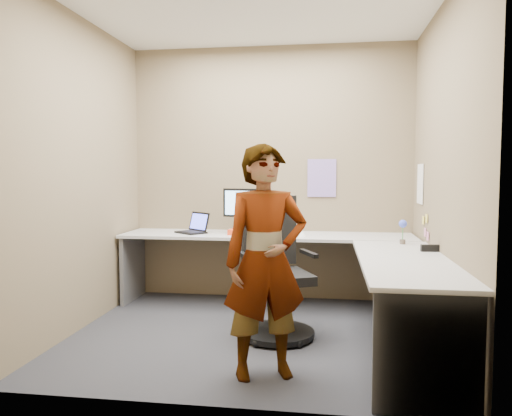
% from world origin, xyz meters
% --- Properties ---
extents(ground, '(3.00, 3.00, 0.00)m').
position_xyz_m(ground, '(0.00, 0.00, 0.00)').
color(ground, '#232328').
rests_on(ground, ground).
extents(wall_back, '(3.00, 0.00, 3.00)m').
position_xyz_m(wall_back, '(0.00, 1.30, 1.35)').
color(wall_back, brown).
rests_on(wall_back, ground).
extents(wall_right, '(0.00, 2.70, 2.70)m').
position_xyz_m(wall_right, '(1.50, 0.00, 1.35)').
color(wall_right, brown).
rests_on(wall_right, ground).
extents(wall_left, '(0.00, 2.70, 2.70)m').
position_xyz_m(wall_left, '(-1.50, 0.00, 1.35)').
color(wall_left, brown).
rests_on(wall_left, ground).
extents(ceiling, '(3.00, 3.00, 0.00)m').
position_xyz_m(ceiling, '(0.00, 0.00, 2.70)').
color(ceiling, white).
rests_on(ceiling, wall_back).
extents(desk, '(2.98, 2.58, 0.73)m').
position_xyz_m(desk, '(0.44, 0.39, 0.59)').
color(desk, silver).
rests_on(desk, ground).
extents(paper_ream, '(0.30, 0.25, 0.05)m').
position_xyz_m(paper_ream, '(-0.23, 0.90, 0.76)').
color(paper_ream, red).
rests_on(paper_ream, desk).
extents(monitor, '(0.43, 0.16, 0.41)m').
position_xyz_m(monitor, '(-0.23, 0.92, 1.03)').
color(monitor, black).
rests_on(monitor, paper_ream).
extents(laptop, '(0.38, 0.38, 0.21)m').
position_xyz_m(laptop, '(-0.76, 0.98, 0.78)').
color(laptop, black).
rests_on(laptop, desk).
extents(trackball_mouse, '(0.12, 0.08, 0.07)m').
position_xyz_m(trackball_mouse, '(-0.34, 1.01, 0.76)').
color(trackball_mouse, '#B7B7BC').
rests_on(trackball_mouse, desk).
extents(origami, '(0.10, 0.10, 0.06)m').
position_xyz_m(origami, '(0.36, 0.87, 0.76)').
color(origami, white).
rests_on(origami, desk).
extents(stapler, '(0.15, 0.06, 0.05)m').
position_xyz_m(stapler, '(1.43, 0.06, 0.76)').
color(stapler, black).
rests_on(stapler, desk).
extents(flower, '(0.07, 0.07, 0.22)m').
position_xyz_m(flower, '(1.27, 0.45, 0.87)').
color(flower, brown).
rests_on(flower, desk).
extents(calendar_purple, '(0.30, 0.01, 0.40)m').
position_xyz_m(calendar_purple, '(0.55, 1.29, 1.30)').
color(calendar_purple, '#846BB7').
rests_on(calendar_purple, wall_back).
extents(calendar_white, '(0.01, 0.28, 0.38)m').
position_xyz_m(calendar_white, '(1.49, 0.90, 1.25)').
color(calendar_white, white).
rests_on(calendar_white, wall_right).
extents(sticky_note_a, '(0.01, 0.07, 0.07)m').
position_xyz_m(sticky_note_a, '(1.49, 0.55, 0.95)').
color(sticky_note_a, '#F2E059').
rests_on(sticky_note_a, wall_right).
extents(sticky_note_b, '(0.01, 0.07, 0.07)m').
position_xyz_m(sticky_note_b, '(1.49, 0.60, 0.82)').
color(sticky_note_b, pink).
rests_on(sticky_note_b, wall_right).
extents(sticky_note_c, '(0.01, 0.07, 0.07)m').
position_xyz_m(sticky_note_c, '(1.49, 0.48, 0.80)').
color(sticky_note_c, pink).
rests_on(sticky_note_c, wall_right).
extents(sticky_note_d, '(0.01, 0.07, 0.07)m').
position_xyz_m(sticky_note_d, '(1.49, 0.70, 0.92)').
color(sticky_note_d, '#F2E059').
rests_on(sticky_note_d, wall_right).
extents(office_chair, '(0.66, 0.67, 1.14)m').
position_xyz_m(office_chair, '(0.19, 0.01, 0.47)').
color(office_chair, black).
rests_on(office_chair, ground).
extents(person, '(0.66, 0.55, 1.55)m').
position_xyz_m(person, '(0.21, -0.81, 0.78)').
color(person, '#999399').
rests_on(person, ground).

